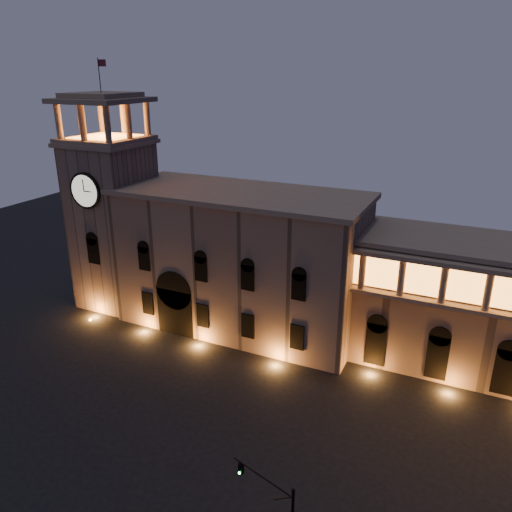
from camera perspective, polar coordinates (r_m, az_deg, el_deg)
name	(u,v)px	position (r m, az deg, el deg)	size (l,w,h in m)	color
ground	(153,431)	(49.28, -11.74, -19.03)	(160.00, 160.00, 0.00)	black
government_building	(239,261)	(62.00, -1.92, -0.54)	(30.80, 12.80, 17.60)	#7E6452
clock_tower	(114,216)	(70.04, -15.94, 4.37)	(9.80, 9.80, 32.40)	#7E6452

